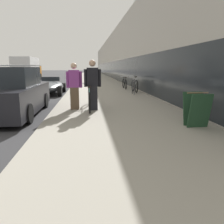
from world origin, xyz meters
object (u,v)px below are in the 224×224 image
at_px(bike_rack_hoop, 133,85).
at_px(sandwich_board_sign, 197,109).
at_px(tandem_bicycle, 89,98).
at_px(person_bystander, 74,86).
at_px(cruiser_bike_middle, 125,84).
at_px(parked_sedan_curbside, 14,94).
at_px(cruiser_bike_nearest, 135,85).
at_px(moving_truck, 27,69).
at_px(person_rider, 93,85).
at_px(vintage_roadster_curbside, 50,87).

distance_m(bike_rack_hoop, sandwich_board_sign, 6.85).
distance_m(tandem_bicycle, person_bystander, 0.72).
relative_size(cruiser_bike_middle, sandwich_board_sign, 1.92).
height_order(sandwich_board_sign, parked_sedan_curbside, parked_sedan_curbside).
bearing_deg(bike_rack_hoop, cruiser_bike_nearest, 74.41).
height_order(tandem_bicycle, moving_truck, moving_truck).
xyz_separation_m(person_rider, vintage_roadster_curbside, (-2.49, 5.87, -0.56)).
height_order(person_rider, cruiser_bike_middle, person_rider).
relative_size(person_bystander, bike_rack_hoop, 1.99).
bearing_deg(cruiser_bike_middle, bike_rack_hoop, -91.33).
height_order(person_rider, parked_sedan_curbside, person_rider).
bearing_deg(bike_rack_hoop, cruiser_bike_middle, 88.67).
xyz_separation_m(bike_rack_hoop, cruiser_bike_nearest, (0.34, 1.22, -0.11)).
xyz_separation_m(tandem_bicycle, moving_truck, (-7.07, 18.98, 0.89)).
height_order(bike_rack_hoop, vintage_roadster_curbside, vintage_roadster_curbside).
xyz_separation_m(tandem_bicycle, parked_sedan_curbside, (-2.58, -0.38, 0.25)).
relative_size(person_bystander, moving_truck, 0.28).
xyz_separation_m(person_rider, cruiser_bike_middle, (2.47, 7.65, -0.53)).
xyz_separation_m(tandem_bicycle, cruiser_bike_nearest, (2.85, 5.18, 0.03)).
distance_m(tandem_bicycle, vintage_roadster_curbside, 6.03).
bearing_deg(vintage_roadster_curbside, cruiser_bike_nearest, -4.02).
bearing_deg(parked_sedan_curbside, person_rider, 1.37).
distance_m(cruiser_bike_middle, vintage_roadster_curbside, 5.26).
distance_m(cruiser_bike_nearest, cruiser_bike_middle, 2.16).
xyz_separation_m(person_bystander, vintage_roadster_curbside, (-1.83, 5.67, -0.51)).
bearing_deg(parked_sedan_curbside, person_bystander, 7.34).
bearing_deg(person_rider, vintage_roadster_curbside, 112.97).
height_order(cruiser_bike_nearest, cruiser_bike_middle, cruiser_bike_nearest).
distance_m(cruiser_bike_middle, moving_truck, 15.16).
height_order(tandem_bicycle, person_rider, person_rider).
relative_size(sandwich_board_sign, moving_truck, 0.15).
relative_size(person_bystander, vintage_roadster_curbside, 0.43).
xyz_separation_m(bike_rack_hoop, vintage_roadster_curbside, (-4.88, 1.59, -0.18)).
xyz_separation_m(person_bystander, parked_sedan_curbside, (-2.05, -0.26, -0.21)).
xyz_separation_m(cruiser_bike_middle, moving_truck, (-9.66, 11.65, 0.90)).
xyz_separation_m(cruiser_bike_middle, parked_sedan_curbside, (-5.17, -7.71, 0.27)).
distance_m(person_rider, sandwich_board_sign, 3.69).
distance_m(sandwich_board_sign, vintage_roadster_curbside, 9.86).
xyz_separation_m(tandem_bicycle, vintage_roadster_curbside, (-2.36, 5.55, -0.04)).
relative_size(person_rider, person_bystander, 1.06).
bearing_deg(cruiser_bike_nearest, moving_truck, 125.72).
relative_size(tandem_bicycle, vintage_roadster_curbside, 0.65).
relative_size(cruiser_bike_middle, moving_truck, 0.28).
bearing_deg(vintage_roadster_curbside, cruiser_bike_middle, 19.76).
height_order(tandem_bicycle, parked_sedan_curbside, parked_sedan_curbside).
distance_m(bike_rack_hoop, vintage_roadster_curbside, 5.13).
relative_size(cruiser_bike_nearest, cruiser_bike_middle, 1.01).
height_order(vintage_roadster_curbside, moving_truck, moving_truck).
bearing_deg(tandem_bicycle, moving_truck, 110.42).
height_order(sandwich_board_sign, vintage_roadster_curbside, vintage_roadster_curbside).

